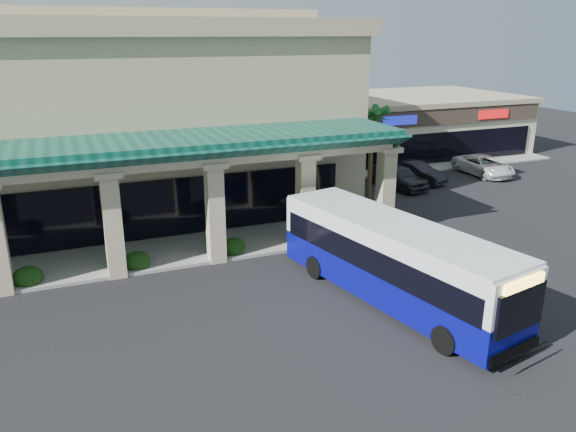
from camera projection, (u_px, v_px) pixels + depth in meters
name	position (u px, v px, depth m)	size (l,w,h in m)	color
ground	(323.00, 296.00, 22.82)	(110.00, 110.00, 0.00)	black
main_building	(79.00, 115.00, 32.22)	(30.80, 14.80, 11.35)	tan
arcade	(96.00, 205.00, 25.02)	(30.00, 6.20, 5.70)	#0A4136
strip_mall	(389.00, 124.00, 49.63)	(22.50, 12.50, 4.90)	beige
palm_0	(371.00, 150.00, 34.52)	(2.40, 2.40, 6.60)	#185A20
palm_1	(361.00, 146.00, 37.64)	(2.40, 2.40, 5.80)	#185A20
broadleaf_tree	(304.00, 143.00, 41.47)	(2.60, 2.60, 4.81)	black
transit_bus	(393.00, 263.00, 21.92)	(2.72, 11.69, 3.26)	#07097D
pedestrian	(487.00, 262.00, 23.85)	(0.67, 0.44, 1.84)	#525A69
car_silver	(398.00, 176.00, 38.40)	(1.90, 4.72, 1.61)	#282A30
car_white	(416.00, 172.00, 39.91)	(1.53, 4.40, 1.45)	black
car_gray	(484.00, 165.00, 41.89)	(2.38, 5.17, 1.44)	white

